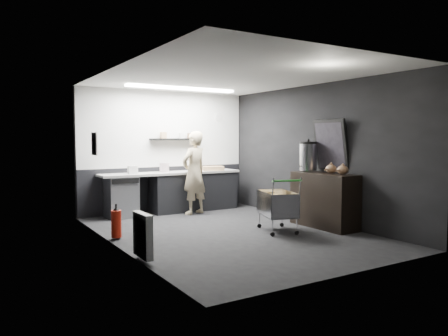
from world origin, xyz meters
TOP-DOWN VIEW (x-y plane):
  - floor at (0.00, 0.00)m, footprint 5.50×5.50m
  - ceiling at (0.00, 0.00)m, footprint 5.50×5.50m
  - wall_back at (0.00, 2.75)m, footprint 5.50×0.00m
  - wall_front at (0.00, -2.75)m, footprint 5.50×0.00m
  - wall_left at (-2.00, 0.00)m, footprint 0.00×5.50m
  - wall_right at (2.00, 0.00)m, footprint 0.00×5.50m
  - kitchen_wall_panel at (0.00, 2.73)m, footprint 3.95×0.02m
  - dado_panel at (0.00, 2.73)m, footprint 3.95×0.02m
  - floating_shelf at (0.20, 2.62)m, footprint 1.20×0.22m
  - wall_clock at (1.40, 2.72)m, footprint 0.20×0.03m
  - poster at (-1.98, 1.30)m, footprint 0.02×0.30m
  - poster_red_band at (-1.98, 1.30)m, footprint 0.02×0.22m
  - radiator at (-1.94, -0.90)m, footprint 0.10×0.50m
  - ceiling_strip at (0.00, 1.85)m, footprint 2.40×0.20m
  - prep_counter at (0.14, 2.42)m, footprint 3.20×0.61m
  - person at (0.33, 1.97)m, footprint 0.76×0.62m
  - shopping_cart at (0.76, -0.37)m, footprint 0.77×1.03m
  - sideboard at (1.74, -0.49)m, footprint 0.57×1.34m
  - fire_extinguisher at (-1.85, 0.54)m, footprint 0.17×0.17m
  - cardboard_box at (1.03, 2.37)m, footprint 0.56×0.50m
  - pink_tub at (-0.17, 2.42)m, footprint 0.20×0.20m
  - white_container at (-0.91, 2.37)m, footprint 0.20×0.16m

SIDE VIEW (x-z plane):
  - floor at x=0.00m, z-range 0.00..0.00m
  - fire_extinguisher at x=-1.85m, z-range -0.01..0.54m
  - radiator at x=-1.94m, z-range 0.05..0.65m
  - shopping_cart at x=0.76m, z-range -0.02..0.93m
  - prep_counter at x=0.14m, z-range 0.01..0.91m
  - dado_panel at x=0.00m, z-range 0.00..1.00m
  - sideboard at x=1.74m, z-range -0.37..1.63m
  - person at x=0.33m, z-range 0.00..1.80m
  - cardboard_box at x=1.03m, z-range 0.90..0.99m
  - white_container at x=-0.91m, z-range 0.90..1.07m
  - pink_tub at x=-0.17m, z-range 0.90..1.10m
  - wall_back at x=0.00m, z-range -1.40..4.10m
  - wall_front at x=0.00m, z-range -1.40..4.10m
  - wall_left at x=-2.00m, z-range -1.40..4.10m
  - wall_right at x=2.00m, z-range -1.40..4.10m
  - poster at x=-1.98m, z-range 1.35..1.75m
  - floating_shelf at x=0.20m, z-range 1.60..1.64m
  - poster_red_band at x=-1.98m, z-range 1.57..1.67m
  - kitchen_wall_panel at x=0.00m, z-range 1.00..2.70m
  - wall_clock at x=1.40m, z-range 2.05..2.25m
  - ceiling_strip at x=0.00m, z-range 2.65..2.69m
  - ceiling at x=0.00m, z-range 2.70..2.70m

